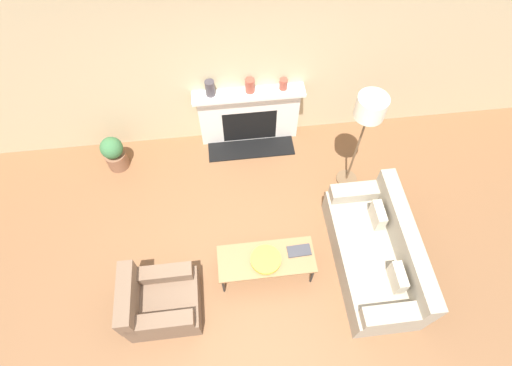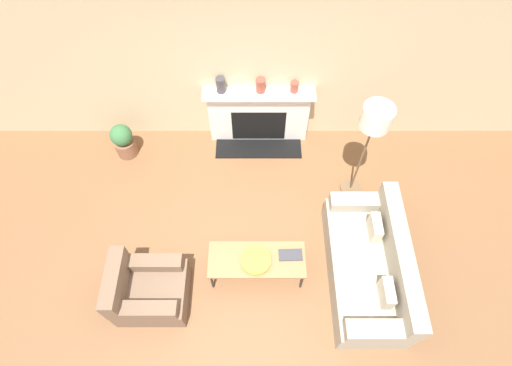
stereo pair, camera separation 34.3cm
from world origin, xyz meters
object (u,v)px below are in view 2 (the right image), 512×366
armchair_near (146,291)px  mantel_vase_left (220,85)px  bowl (255,260)px  book (290,255)px  potted_plant (122,141)px  couch (369,266)px  floor_lamp (373,123)px  mantel_vase_center_right (293,87)px  coffee_table (256,260)px  fireplace (258,116)px  mantel_vase_center_left (260,85)px

armchair_near → mantel_vase_left: bearing=-17.4°
bowl → mantel_vase_left: size_ratio=1.56×
book → potted_plant: (-2.52, 1.97, -0.14)m
couch → book: size_ratio=6.23×
floor_lamp → mantel_vase_center_right: size_ratio=10.23×
book → mantel_vase_center_right: bearing=85.2°
coffee_table → book: book is taller
couch → armchair_near: couch is taller
couch → book: couch is taller
floor_lamp → bowl: bearing=-136.7°
floor_lamp → potted_plant: size_ratio=2.88×
couch → mantel_vase_center_right: mantel_vase_center_right is taller
potted_plant → mantel_vase_left: bearing=12.9°
couch → floor_lamp: 1.82m
fireplace → potted_plant: bearing=-170.8°
couch → bowl: 1.48m
potted_plant → bowl: bearing=-44.7°
mantel_vase_left → mantel_vase_center_right: bearing=0.0°
fireplace → mantel_vase_left: bearing=178.4°
couch → potted_plant: bearing=-120.2°
fireplace → couch: fireplace is taller
mantel_vase_center_left → book: bearing=-81.0°
book → mantel_vase_center_left: mantel_vase_center_left is taller
coffee_table → floor_lamp: 2.25m
coffee_table → mantel_vase_left: 2.55m
fireplace → potted_plant: size_ratio=2.74×
couch → potted_plant: 4.11m
couch → potted_plant: (-3.55, 2.07, -0.00)m
mantel_vase_center_right → potted_plant: mantel_vase_center_right is taller
mantel_vase_center_left → potted_plant: bearing=-170.5°
fireplace → coffee_table: (-0.03, -2.37, -0.08)m
potted_plant → mantel_vase_center_left: bearing=9.5°
floor_lamp → mantel_vase_center_left: 1.77m
armchair_near → bowl: size_ratio=2.30×
mantel_vase_left → mantel_vase_center_left: 0.58m
mantel_vase_center_right → potted_plant: bearing=-172.2°
armchair_near → potted_plant: 2.48m
mantel_vase_center_right → floor_lamp: bearing=-49.3°
floor_lamp → mantel_vase_left: floor_lamp is taller
fireplace → potted_plant: fireplace is taller
mantel_vase_center_right → couch: bearing=-69.5°
couch → floor_lamp: size_ratio=1.08×
mantel_vase_left → fireplace: bearing=-1.6°
fireplace → floor_lamp: (1.41, -1.03, 0.99)m
couch → mantel_vase_center_left: bearing=-150.0°
coffee_table → bowl: (-0.01, -0.03, 0.08)m
book → mantel_vase_left: 2.61m
book → mantel_vase_left: (-0.95, 2.33, 0.68)m
coffee_table → bowl: bearing=-112.4°
armchair_near → bowl: bearing=-76.8°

